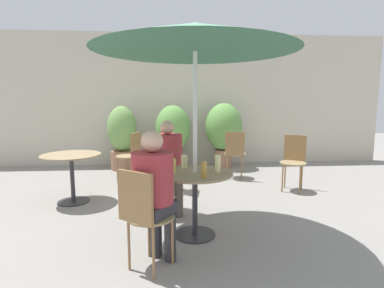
% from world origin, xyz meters
% --- Properties ---
extents(ground_plane, '(20.00, 20.00, 0.00)m').
position_xyz_m(ground_plane, '(0.00, 0.00, 0.00)').
color(ground_plane, gray).
extents(storefront_wall, '(10.00, 0.06, 3.00)m').
position_xyz_m(storefront_wall, '(0.00, 3.83, 1.50)').
color(storefront_wall, beige).
rests_on(storefront_wall, ground_plane).
extents(cafe_table_near, '(0.82, 0.82, 0.71)m').
position_xyz_m(cafe_table_near, '(0.17, -0.07, 0.54)').
color(cafe_table_near, '#2D2D33').
rests_on(cafe_table_near, ground_plane).
extents(cafe_table_far, '(0.83, 0.83, 0.71)m').
position_xyz_m(cafe_table_far, '(-1.52, 1.17, 0.55)').
color(cafe_table_far, '#2D2D33').
rests_on(cafe_table_far, ground_plane).
extents(bistro_chair_0, '(0.45, 0.47, 0.91)m').
position_xyz_m(bistro_chair_0, '(-0.18, 0.71, 0.55)').
color(bistro_chair_0, '#997F56').
rests_on(bistro_chair_0, ground_plane).
extents(bistro_chair_1, '(0.47, 0.48, 0.91)m').
position_xyz_m(bistro_chair_1, '(-0.33, -0.76, 0.55)').
color(bistro_chair_1, '#997F56').
rests_on(bistro_chair_1, ground_plane).
extents(bistro_chair_2, '(0.44, 0.42, 0.91)m').
position_xyz_m(bistro_chair_2, '(-0.05, 1.60, 0.55)').
color(bistro_chair_2, '#997F56').
rests_on(bistro_chair_2, ground_plane).
extents(bistro_chair_3, '(0.46, 0.47, 0.91)m').
position_xyz_m(bistro_chair_3, '(1.96, 1.54, 0.55)').
color(bistro_chair_3, '#997F56').
rests_on(bistro_chair_3, ground_plane).
extents(bistro_chair_4, '(0.43, 0.45, 0.91)m').
position_xyz_m(bistro_chair_4, '(1.13, 2.30, 0.55)').
color(bistro_chair_4, '#997F56').
rests_on(bistro_chair_4, ground_plane).
extents(bistro_chair_5, '(0.46, 0.45, 0.91)m').
position_xyz_m(bistro_chair_5, '(-0.79, 2.25, 0.55)').
color(bistro_chair_5, '#997F56').
rests_on(bistro_chair_5, ground_plane).
extents(seated_person_0, '(0.44, 0.46, 1.23)m').
position_xyz_m(seated_person_0, '(-0.12, 0.57, 0.73)').
color(seated_person_0, brown).
rests_on(seated_person_0, ground_plane).
extents(seated_person_1, '(0.45, 0.46, 1.22)m').
position_xyz_m(seated_person_1, '(-0.24, -0.64, 0.73)').
color(seated_person_1, '#2D2D33').
rests_on(seated_person_1, ground_plane).
extents(beer_glass_0, '(0.07, 0.07, 0.15)m').
position_xyz_m(beer_glass_0, '(0.07, 0.15, 0.79)').
color(beer_glass_0, beige).
rests_on(beer_glass_0, cafe_table_near).
extents(beer_glass_1, '(0.07, 0.07, 0.16)m').
position_xyz_m(beer_glass_1, '(-0.07, -0.11, 0.79)').
color(beer_glass_1, '#DBC65B').
rests_on(beer_glass_1, cafe_table_near).
extents(beer_glass_2, '(0.06, 0.06, 0.16)m').
position_xyz_m(beer_glass_2, '(0.24, -0.30, 0.79)').
color(beer_glass_2, '#B28433').
rests_on(beer_glass_2, cafe_table_near).
extents(beer_glass_3, '(0.07, 0.07, 0.19)m').
position_xyz_m(beer_glass_3, '(0.41, -0.08, 0.80)').
color(beer_glass_3, beige).
rests_on(beer_glass_3, cafe_table_near).
extents(potted_plant_0, '(0.61, 0.61, 1.37)m').
position_xyz_m(potted_plant_0, '(-1.11, 3.30, 0.74)').
color(potted_plant_0, '#93664C').
rests_on(potted_plant_0, ground_plane).
extents(potted_plant_1, '(0.75, 0.75, 1.39)m').
position_xyz_m(potted_plant_1, '(-0.02, 3.29, 0.81)').
color(potted_plant_1, '#93664C').
rests_on(potted_plant_1, ground_plane).
extents(potted_plant_2, '(0.81, 0.81, 1.43)m').
position_xyz_m(potted_plant_2, '(1.10, 3.32, 0.86)').
color(potted_plant_2, '#93664C').
rests_on(potted_plant_2, ground_plane).
extents(umbrella, '(2.09, 2.09, 2.25)m').
position_xyz_m(umbrella, '(0.17, -0.07, 2.10)').
color(umbrella, silver).
rests_on(umbrella, ground_plane).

